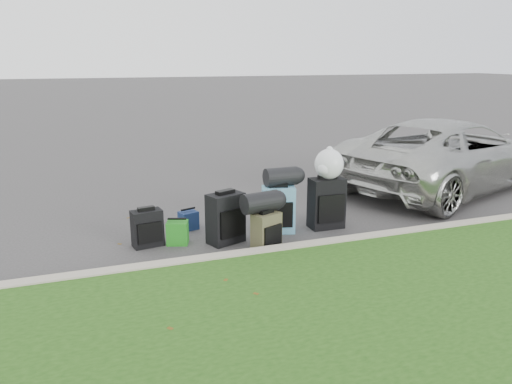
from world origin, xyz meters
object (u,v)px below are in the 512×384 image
object	(u,v)px
suv	(448,154)
tote_navy	(188,220)
suitcase_large_black_left	(226,218)
suitcase_teal	(278,209)
suitcase_large_black_right	(326,203)
tote_green	(178,233)
suitcase_small_black	(147,228)
suitcase_olive	(266,232)

from	to	relation	value
suv	tote_navy	size ratio (longest dim) A/B	17.88
suitcase_large_black_left	suitcase_teal	xyz separation A→B (m)	(0.84, 0.16, -0.01)
suitcase_large_black_right	tote_green	xyz separation A→B (m)	(-2.22, 0.07, -0.22)
suitcase_large_black_right	tote_green	bearing A→B (deg)	179.22
suitcase_small_black	tote_green	distance (m)	0.41
suv	suitcase_large_black_left	world-z (taller)	suv
suitcase_olive	tote_green	size ratio (longest dim) A/B	1.59
suitcase_small_black	suitcase_teal	xyz separation A→B (m)	(1.87, -0.06, 0.09)
suitcase_large_black_left	tote_green	world-z (taller)	suitcase_large_black_left
suv	suitcase_large_black_right	xyz separation A→B (m)	(-3.25, -1.27, -0.30)
suitcase_olive	suv	bearing A→B (deg)	-1.49
suitcase_small_black	suitcase_large_black_left	xyz separation A→B (m)	(1.03, -0.22, 0.10)
suitcase_large_black_right	tote_green	distance (m)	2.23
suitcase_olive	tote_navy	bearing A→B (deg)	100.76
suitcase_teal	tote_green	world-z (taller)	suitcase_teal
suv	suitcase_large_black_right	size ratio (longest dim) A/B	6.48
suitcase_large_black_left	tote_green	distance (m)	0.68
suitcase_large_black_left	tote_navy	size ratio (longest dim) A/B	2.54
suitcase_small_black	suitcase_large_black_right	world-z (taller)	suitcase_large_black_right
suitcase_small_black	tote_green	xyz separation A→B (m)	(0.39, -0.06, -0.09)
suitcase_large_black_right	tote_navy	xyz separation A→B (m)	(-1.95, 0.60, -0.24)
suitcase_teal	suitcase_small_black	bearing A→B (deg)	-164.98
suv	suitcase_large_black_right	world-z (taller)	suv
suitcase_large_black_left	suv	bearing A→B (deg)	-4.60
suitcase_large_black_right	suv	bearing A→B (deg)	22.36
suitcase_large_black_right	suitcase_large_black_left	bearing A→B (deg)	-175.46
suitcase_olive	suitcase_teal	xyz separation A→B (m)	(0.42, 0.61, 0.08)
suitcase_large_black_right	tote_green	world-z (taller)	suitcase_large_black_right
suitcase_large_black_left	suitcase_teal	bearing A→B (deg)	-9.51
suitcase_large_black_left	suitcase_olive	distance (m)	0.62
suitcase_large_black_left	suitcase_teal	world-z (taller)	suitcase_large_black_left
suitcase_large_black_right	suitcase_teal	bearing A→B (deg)	176.07
tote_green	tote_navy	distance (m)	0.60
suitcase_olive	suitcase_large_black_right	xyz separation A→B (m)	(1.16, 0.54, 0.12)
suv	suitcase_teal	bearing A→B (deg)	87.97
suitcase_teal	suitcase_large_black_right	xyz separation A→B (m)	(0.74, -0.06, 0.04)
suitcase_small_black	suitcase_large_black_right	xyz separation A→B (m)	(2.61, -0.13, 0.13)
suitcase_olive	suitcase_teal	world-z (taller)	suitcase_teal
suitcase_olive	suitcase_teal	size ratio (longest dim) A/B	0.75
tote_green	suitcase_small_black	bearing A→B (deg)	-169.28
tote_green	suitcase_large_black_right	bearing A→B (deg)	17.17
suitcase_large_black_left	suitcase_olive	world-z (taller)	suitcase_large_black_left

